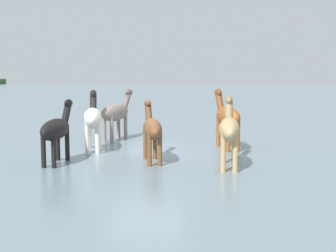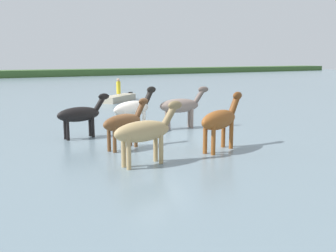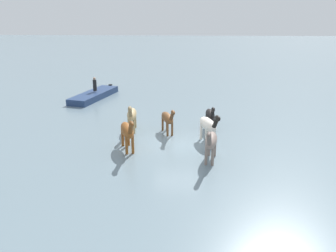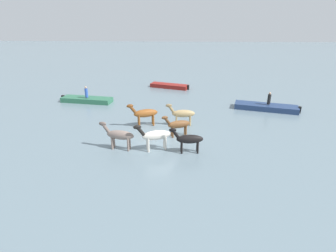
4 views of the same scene
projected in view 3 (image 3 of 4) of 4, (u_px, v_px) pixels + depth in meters
The scene contains 9 objects.
ground_plane at pixel (176, 142), 19.69m from camera, with size 185.87×185.87×0.00m, color slate.
horse_gray_outer at pixel (168, 118), 20.85m from camera, with size 2.26×1.12×1.78m.
horse_mid_herd at pixel (127, 131), 18.24m from camera, with size 2.58×1.28×2.03m.
horse_chestnut_trailing at pixel (211, 141), 16.91m from camera, with size 2.52×0.90×1.94m.
horse_lead at pixel (210, 115), 21.42m from camera, with size 2.32×0.65×1.80m.
horse_pinto_flank at pixel (209, 125), 19.25m from camera, with size 2.56×1.21×2.00m.
horse_rear_stallion at pixel (132, 115), 21.25m from camera, with size 2.48×0.71×1.93m.
boat_tender_starboard at pixel (94, 96), 29.69m from camera, with size 6.25×3.18×0.78m.
person_helmsman_aft at pixel (95, 84), 29.53m from camera, with size 0.32×0.32×1.19m.
Camera 3 is at (18.36, 0.49, 7.17)m, focal length 36.49 mm.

